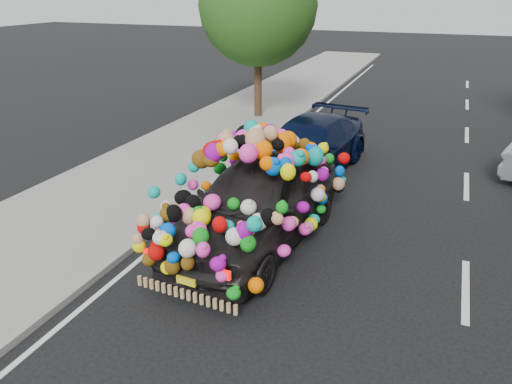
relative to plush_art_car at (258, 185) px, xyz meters
The scene contains 7 objects.
ground 1.27m from the plush_art_car, 54.81° to the right, with size 100.00×100.00×0.00m, color black.
sidewalk 4.22m from the plush_art_car, behind, with size 4.00×60.00×0.12m, color gray.
kerb 2.41m from the plush_art_car, behind, with size 0.15×60.00×0.13m, color gray.
lane_markings 4.04m from the plush_art_car, ahead, with size 6.00×50.00×0.01m, color silver, non-canonical shape.
tree_near_sidewalk 10.21m from the plush_art_car, 111.22° to the left, with size 4.20×4.20×6.13m.
plush_art_car is the anchor object (origin of this frame).
navy_sedan 4.18m from the plush_art_car, 92.36° to the left, with size 2.00×4.92×1.43m, color black.
Camera 1 is at (2.93, -7.80, 4.68)m, focal length 35.00 mm.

